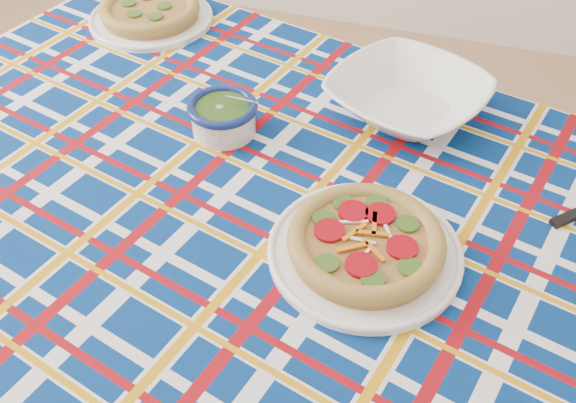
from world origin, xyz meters
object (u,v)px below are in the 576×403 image
(dining_table, at_px, (269,227))
(serving_bowl, at_px, (407,97))
(main_focaccia_plate, at_px, (366,242))
(pesto_bowl, at_px, (223,115))

(dining_table, relative_size, serving_bowl, 6.28)
(main_focaccia_plate, bearing_deg, pesto_bowl, 145.05)
(main_focaccia_plate, bearing_deg, dining_table, 155.77)
(dining_table, height_order, main_focaccia_plate, main_focaccia_plate)
(main_focaccia_plate, xyz_separation_m, pesto_bowl, (-0.33, 0.23, 0.01))
(pesto_bowl, bearing_deg, main_focaccia_plate, -34.95)
(dining_table, xyz_separation_m, pesto_bowl, (-0.14, 0.15, 0.12))
(dining_table, relative_size, main_focaccia_plate, 5.88)
(dining_table, height_order, serving_bowl, serving_bowl)
(main_focaccia_plate, height_order, pesto_bowl, pesto_bowl)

